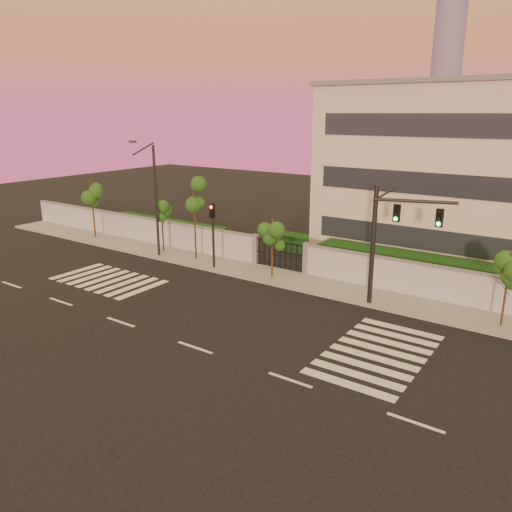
% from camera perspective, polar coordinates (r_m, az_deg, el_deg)
% --- Properties ---
extents(ground, '(120.00, 120.00, 0.00)m').
position_cam_1_polar(ground, '(23.09, -6.97, -10.36)').
color(ground, black).
rests_on(ground, ground).
extents(sidewalk, '(60.00, 3.00, 0.15)m').
position_cam_1_polar(sidewalk, '(31.03, 5.96, -3.12)').
color(sidewalk, gray).
rests_on(sidewalk, ground).
extents(perimeter_wall, '(60.00, 0.36, 2.20)m').
position_cam_1_polar(perimeter_wall, '(31.94, 7.48, -0.73)').
color(perimeter_wall, '#A9ABB0').
rests_on(perimeter_wall, ground).
extents(hedge_row, '(41.00, 4.25, 1.80)m').
position_cam_1_polar(hedge_row, '(33.97, 11.19, -0.32)').
color(hedge_row, '#0F3414').
rests_on(hedge_row, ground).
extents(distant_skyscraper, '(16.00, 16.00, 118.00)m').
position_cam_1_polar(distant_skyscraper, '(310.02, 21.48, 24.68)').
color(distant_skyscraper, slate).
rests_on(distant_skyscraper, ground).
extents(road_markings, '(57.00, 7.62, 0.02)m').
position_cam_1_polar(road_markings, '(26.62, -4.16, -6.55)').
color(road_markings, silver).
rests_on(road_markings, ground).
extents(street_tree_a, '(1.56, 1.24, 4.99)m').
position_cam_1_polar(street_tree_a, '(43.45, -18.23, 6.60)').
color(street_tree_a, '#382314').
rests_on(street_tree_a, ground).
extents(street_tree_b, '(1.32, 1.05, 4.42)m').
position_cam_1_polar(street_tree_b, '(37.67, -10.70, 5.12)').
color(street_tree_b, '#382314').
rests_on(street_tree_b, ground).
extents(street_tree_c, '(1.58, 1.25, 5.97)m').
position_cam_1_polar(street_tree_c, '(34.99, -7.05, 6.34)').
color(street_tree_c, '#382314').
rests_on(street_tree_c, ground).
extents(street_tree_d, '(1.41, 1.13, 3.94)m').
position_cam_1_polar(street_tree_d, '(31.07, 1.92, 2.43)').
color(street_tree_d, '#382314').
rests_on(street_tree_d, ground).
extents(street_tree_e, '(1.34, 1.07, 3.88)m').
position_cam_1_polar(street_tree_e, '(26.67, 26.92, -1.77)').
color(street_tree_e, '#382314').
rests_on(street_tree_e, ground).
extents(traffic_signal_main, '(4.12, 1.37, 6.63)m').
position_cam_1_polar(traffic_signal_main, '(26.91, 14.96, 2.55)').
color(traffic_signal_main, black).
rests_on(traffic_signal_main, ground).
extents(traffic_signal_secondary, '(0.36, 0.35, 4.63)m').
position_cam_1_polar(traffic_signal_secondary, '(33.21, -4.96, 3.33)').
color(traffic_signal_secondary, black).
rests_on(traffic_signal_secondary, ground).
extents(streetlight_west, '(0.50, 2.03, 8.46)m').
position_cam_1_polar(streetlight_west, '(36.27, -11.58, 6.77)').
color(streetlight_west, black).
rests_on(streetlight_west, ground).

